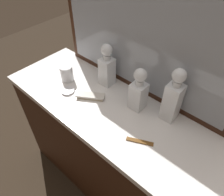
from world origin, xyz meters
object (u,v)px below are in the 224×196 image
Objects in this scene: crystal_tumbler_left at (67,74)px; tortoiseshell_comb at (140,141)px; crystal_decanter_right at (107,69)px; crystal_decanter_front at (173,100)px; porcelain_dish at (68,91)px; silver_brush_left at (90,96)px; crystal_decanter_left at (138,93)px.

tortoiseshell_comb is (0.63, -0.08, -0.04)m from crystal_tumbler_left.
crystal_decanter_right is at bearing 152.12° from tortoiseshell_comb.
crystal_tumbler_left is at bearing -166.83° from crystal_decanter_front.
porcelain_dish is (-0.56, -0.23, -0.12)m from crystal_decanter_front.
crystal_decanter_front reaches higher than silver_brush_left.
crystal_tumbler_left is at bearing -146.20° from crystal_decanter_right.
porcelain_dish is (-0.12, -0.22, -0.10)m from crystal_decanter_right.
crystal_decanter_left is at bearing 26.71° from silver_brush_left.
crystal_decanter_front is 0.47m from silver_brush_left.
crystal_decanter_right is at bearing 33.80° from crystal_tumbler_left.
crystal_decanter_left is 0.44m from porcelain_dish.
tortoiseshell_comb is at bearing -0.18° from porcelain_dish.
crystal_decanter_right reaches higher than tortoiseshell_comb.
porcelain_dish reaches higher than tortoiseshell_comb.
crystal_tumbler_left is 1.26× the size of porcelain_dish.
crystal_decanter_left is 0.82× the size of crystal_decanter_front.
crystal_decanter_front is 3.85× the size of porcelain_dish.
porcelain_dish is at bearing 179.82° from tortoiseshell_comb.
crystal_decanter_right is (-0.27, 0.04, 0.01)m from crystal_decanter_left.
crystal_tumbler_left is at bearing 172.86° from tortoiseshell_comb.
crystal_decanter_left reaches higher than tortoiseshell_comb.
silver_brush_left is 0.41m from tortoiseshell_comb.
crystal_decanter_front is 0.62m from porcelain_dish.
crystal_tumbler_left reaches higher than silver_brush_left.
porcelain_dish is at bearing -119.40° from crystal_decanter_right.
crystal_decanter_right reaches higher than silver_brush_left.
silver_brush_left is (0.23, -0.02, -0.03)m from crystal_tumbler_left.
tortoiseshell_comb is at bearing -8.15° from silver_brush_left.
crystal_decanter_right is at bearing 171.32° from crystal_decanter_left.
porcelain_dish is (-0.14, -0.06, -0.01)m from silver_brush_left.
crystal_decanter_left is 2.51× the size of crystal_tumbler_left.
crystal_decanter_left reaches higher than porcelain_dish.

